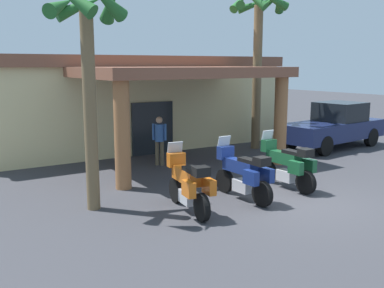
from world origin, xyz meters
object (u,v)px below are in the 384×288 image
motorcycle_orange (189,184)px  motorcycle_green (287,165)px  motel_building (128,100)px  palm_tree_near_portico (258,29)px  motorcycle_blue (243,174)px  pickup_truck_navy (334,126)px  palm_tree_roadside (88,46)px  pedestrian (159,137)px

motorcycle_orange → motorcycle_green: bearing=-77.7°
motel_building → palm_tree_near_portico: bearing=-39.5°
motel_building → motorcycle_green: bearing=-83.7°
motorcycle_orange → motorcycle_blue: bearing=-79.5°
motel_building → pickup_truck_navy: size_ratio=2.60×
motorcycle_blue → motorcycle_green: (1.77, 0.12, 0.00)m
pickup_truck_navy → palm_tree_near_portico: 5.33m
motorcycle_green → palm_tree_roadside: (-5.36, 1.40, 3.29)m
motorcycle_orange → pedestrian: 5.21m
motorcycle_orange → motorcycle_green: size_ratio=0.99×
motorcycle_orange → pedestrian: bearing=-12.4°
motel_building → palm_tree_roadside: bearing=-119.8°
motel_building → motorcycle_blue: bearing=-94.9°
motorcycle_blue → palm_tree_roadside: palm_tree_roadside is taller
motorcycle_green → pedestrian: bearing=19.7°
motel_building → motorcycle_green: (0.62, -8.94, -1.33)m
motel_building → motorcycle_green: size_ratio=6.23×
pedestrian → palm_tree_roadside: bearing=-2.0°
motel_building → palm_tree_roadside: palm_tree_roadside is taller
pedestrian → palm_tree_roadside: 5.86m
motorcycle_blue → pickup_truck_navy: bearing=-66.1°
motorcycle_orange → palm_tree_near_portico: bearing=-42.7°
palm_tree_roadside → palm_tree_near_portico: 9.75m
motorcycle_green → motel_building: bearing=5.6°
palm_tree_near_portico → motorcycle_orange: bearing=-143.0°
motorcycle_blue → pedestrian: size_ratio=1.26×
palm_tree_roadside → motorcycle_blue: bearing=-22.9°
motorcycle_orange → palm_tree_near_portico: palm_tree_near_portico is taller
pickup_truck_navy → palm_tree_roadside: bearing=-174.3°
motorcycle_blue → palm_tree_roadside: size_ratio=0.40×
motorcycle_blue → motorcycle_orange: bearing=91.1°
pickup_truck_navy → palm_tree_near_portico: size_ratio=0.77×
motorcycle_orange → pickup_truck_navy: 10.57m
palm_tree_roadside → palm_tree_near_portico: size_ratio=0.81×
motorcycle_orange → palm_tree_roadside: palm_tree_roadside is taller
motorcycle_green → palm_tree_near_portico: 7.64m
motorcycle_green → pedestrian: (-1.53, 4.68, 0.32)m
pickup_truck_navy → motorcycle_green: bearing=-156.1°
motorcycle_orange → pickup_truck_navy: size_ratio=0.41×
pickup_truck_navy → palm_tree_near_portico: bearing=143.8°
palm_tree_roadside → palm_tree_near_portico: bearing=23.1°
motorcycle_orange → pickup_truck_navy: pickup_truck_navy is taller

